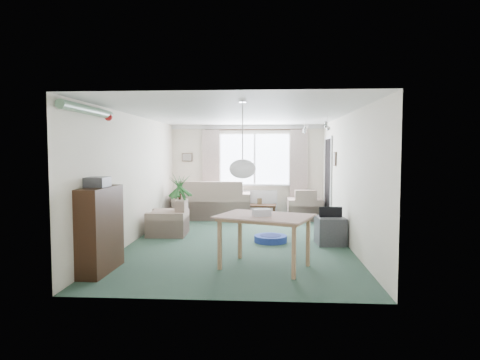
# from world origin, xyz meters

# --- Properties ---
(ground) EXTENTS (6.50, 6.50, 0.00)m
(ground) POSITION_xyz_m (0.00, 0.00, 0.00)
(ground) COLOR #294537
(window) EXTENTS (1.80, 0.03, 1.30)m
(window) POSITION_xyz_m (0.20, 3.23, 1.50)
(window) COLOR white
(curtain_rod) EXTENTS (2.60, 0.03, 0.03)m
(curtain_rod) POSITION_xyz_m (0.20, 3.15, 2.27)
(curtain_rod) COLOR black
(curtain_left) EXTENTS (0.45, 0.08, 2.00)m
(curtain_left) POSITION_xyz_m (-0.95, 3.13, 1.27)
(curtain_left) COLOR beige
(curtain_right) EXTENTS (0.45, 0.08, 2.00)m
(curtain_right) POSITION_xyz_m (1.35, 3.13, 1.27)
(curtain_right) COLOR beige
(radiator) EXTENTS (1.20, 0.10, 0.55)m
(radiator) POSITION_xyz_m (0.20, 3.19, 0.40)
(radiator) COLOR white
(doorway) EXTENTS (0.03, 0.95, 2.00)m
(doorway) POSITION_xyz_m (1.99, 2.20, 1.00)
(doorway) COLOR black
(pendant_lamp) EXTENTS (0.36, 0.36, 0.36)m
(pendant_lamp) POSITION_xyz_m (0.20, -2.30, 1.48)
(pendant_lamp) COLOR white
(tinsel_garland) EXTENTS (1.60, 1.60, 0.12)m
(tinsel_garland) POSITION_xyz_m (-1.92, -2.30, 2.28)
(tinsel_garland) COLOR #196626
(bauble_cluster_a) EXTENTS (0.20, 0.20, 0.20)m
(bauble_cluster_a) POSITION_xyz_m (1.30, 0.90, 2.22)
(bauble_cluster_a) COLOR silver
(bauble_cluster_b) EXTENTS (0.20, 0.20, 0.20)m
(bauble_cluster_b) POSITION_xyz_m (1.60, -0.30, 2.22)
(bauble_cluster_b) COLOR silver
(wall_picture_back) EXTENTS (0.28, 0.03, 0.22)m
(wall_picture_back) POSITION_xyz_m (-1.60, 3.23, 1.55)
(wall_picture_back) COLOR brown
(wall_picture_right) EXTENTS (0.03, 0.24, 0.30)m
(wall_picture_right) POSITION_xyz_m (1.98, 1.20, 1.55)
(wall_picture_right) COLOR brown
(sofa) EXTENTS (1.97, 1.10, 0.97)m
(sofa) POSITION_xyz_m (-0.87, 2.75, 0.48)
(sofa) COLOR beige
(sofa) RESTS_ON ground
(armchair_corner) EXTENTS (0.86, 0.81, 0.76)m
(armchair_corner) POSITION_xyz_m (1.48, 2.73, 0.38)
(armchair_corner) COLOR tan
(armchair_corner) RESTS_ON ground
(armchair_left) EXTENTS (0.79, 0.83, 0.72)m
(armchair_left) POSITION_xyz_m (-1.50, 0.53, 0.36)
(armchair_left) COLOR #C3BA94
(armchair_left) RESTS_ON ground
(coffee_table) EXTENTS (0.81, 0.48, 0.36)m
(coffee_table) POSITION_xyz_m (0.36, 2.75, 0.18)
(coffee_table) COLOR black
(coffee_table) RESTS_ON ground
(photo_frame) EXTENTS (0.12, 0.05, 0.16)m
(photo_frame) POSITION_xyz_m (0.34, 2.76, 0.44)
(photo_frame) COLOR brown
(photo_frame) RESTS_ON coffee_table
(bookshelf) EXTENTS (0.36, 1.00, 1.21)m
(bookshelf) POSITION_xyz_m (-1.84, -2.19, 0.61)
(bookshelf) COLOR black
(bookshelf) RESTS_ON ground
(hifi_box) EXTENTS (0.28, 0.35, 0.14)m
(hifi_box) POSITION_xyz_m (-1.86, -2.18, 1.28)
(hifi_box) COLOR #3F4145
(hifi_box) RESTS_ON bookshelf
(houseplant) EXTENTS (0.57, 0.57, 1.23)m
(houseplant) POSITION_xyz_m (-1.26, 0.58, 0.61)
(houseplant) COLOR #226431
(houseplant) RESTS_ON ground
(dining_table) EXTENTS (1.42, 1.19, 0.76)m
(dining_table) POSITION_xyz_m (0.50, -1.84, 0.38)
(dining_table) COLOR tan
(dining_table) RESTS_ON ground
(gift_box) EXTENTS (0.29, 0.24, 0.12)m
(gift_box) POSITION_xyz_m (0.45, -1.89, 0.82)
(gift_box) COLOR white
(gift_box) RESTS_ON dining_table
(tv_cube) EXTENTS (0.54, 0.59, 0.50)m
(tv_cube) POSITION_xyz_m (1.70, -0.16, 0.25)
(tv_cube) COLOR #343439
(tv_cube) RESTS_ON ground
(pet_bed) EXTENTS (0.78, 0.78, 0.12)m
(pet_bed) POSITION_xyz_m (0.60, -0.04, 0.06)
(pet_bed) COLOR navy
(pet_bed) RESTS_ON ground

